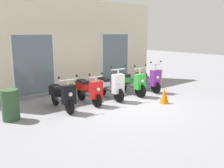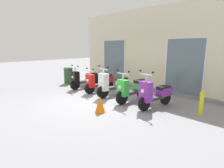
# 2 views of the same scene
# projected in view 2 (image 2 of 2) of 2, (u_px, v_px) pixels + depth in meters

# --- Properties ---
(ground_plane) EXTENTS (40.00, 40.00, 0.00)m
(ground_plane) POSITION_uv_depth(u_px,v_px,m) (94.00, 101.00, 6.66)
(ground_plane) COLOR gray
(storefront_facade) EXTENTS (8.19, 0.50, 3.65)m
(storefront_facade) POSITION_uv_depth(u_px,v_px,m) (146.00, 51.00, 8.46)
(storefront_facade) COLOR beige
(storefront_facade) RESTS_ON ground_plane
(scooter_black) EXTENTS (0.63, 1.54, 1.14)m
(scooter_black) POSITION_uv_depth(u_px,v_px,m) (85.00, 79.00, 8.61)
(scooter_black) COLOR black
(scooter_black) RESTS_ON ground_plane
(scooter_red) EXTENTS (0.53, 1.49, 1.10)m
(scooter_red) POSITION_uv_depth(u_px,v_px,m) (99.00, 82.00, 7.92)
(scooter_red) COLOR black
(scooter_red) RESTS_ON ground_plane
(scooter_white) EXTENTS (0.62, 1.62, 1.26)m
(scooter_white) POSITION_uv_depth(u_px,v_px,m) (113.00, 84.00, 7.26)
(scooter_white) COLOR black
(scooter_white) RESTS_ON ground_plane
(scooter_green) EXTENTS (0.60, 1.59, 1.21)m
(scooter_green) POSITION_uv_depth(u_px,v_px,m) (133.00, 89.00, 6.54)
(scooter_green) COLOR black
(scooter_green) RESTS_ON ground_plane
(scooter_purple) EXTENTS (0.59, 1.52, 1.27)m
(scooter_purple) POSITION_uv_depth(u_px,v_px,m) (155.00, 94.00, 5.88)
(scooter_purple) COLOR black
(scooter_purple) RESTS_ON ground_plane
(trash_bin) EXTENTS (0.46, 0.46, 0.85)m
(trash_bin) POSITION_uv_depth(u_px,v_px,m) (68.00, 76.00, 9.72)
(trash_bin) COLOR #2D4C2D
(trash_bin) RESTS_ON ground_plane
(traffic_cone) EXTENTS (0.32, 0.32, 0.52)m
(traffic_cone) POSITION_uv_depth(u_px,v_px,m) (100.00, 104.00, 5.49)
(traffic_cone) COLOR orange
(traffic_cone) RESTS_ON ground_plane
(curb_bollard) EXTENTS (0.12, 0.12, 0.70)m
(curb_bollard) POSITION_uv_depth(u_px,v_px,m) (201.00, 104.00, 5.25)
(curb_bollard) COLOR yellow
(curb_bollard) RESTS_ON ground_plane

